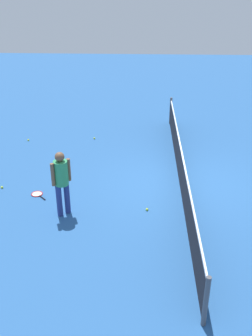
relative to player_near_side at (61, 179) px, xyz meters
The scene contains 8 objects.
ground_plane 3.62m from the player_near_side, 119.09° to the left, with size 40.00×40.00×0.00m, color #265693.
court_net 3.51m from the player_near_side, 119.09° to the left, with size 10.09×0.09×1.07m.
player_near_side is the anchor object (origin of this frame).
tennis_racket_near_player 1.62m from the player_near_side, 134.41° to the right, with size 0.54×0.53×0.03m.
tennis_ball_near_player 2.31m from the player_near_side, 96.51° to the left, with size 0.07×0.07×0.07m, color #C6E033.
tennis_ball_by_net 2.53m from the player_near_side, 120.89° to the right, with size 0.07×0.07×0.07m, color #C6E033.
tennis_ball_midcourt 5.24m from the player_near_side, 154.72° to the right, with size 0.07×0.07×0.07m, color #C6E033.
tennis_ball_baseline 5.02m from the player_near_side, behind, with size 0.07×0.07×0.07m, color #C6E033.
Camera 1 is at (9.77, -1.12, 5.42)m, focal length 41.22 mm.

